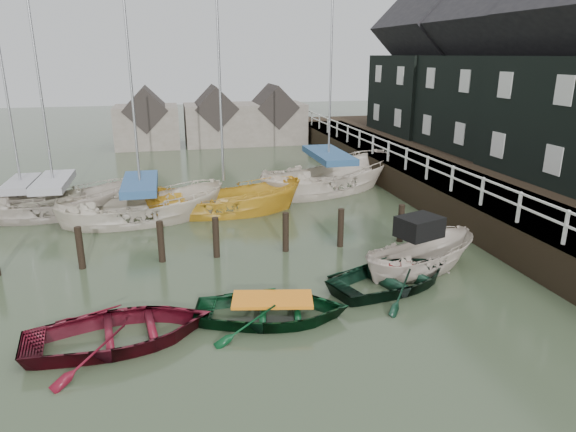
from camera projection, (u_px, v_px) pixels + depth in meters
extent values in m
plane|color=#303C26|center=(268.00, 291.00, 14.88)|extent=(120.00, 120.00, 0.00)
cube|color=black|center=(415.00, 162.00, 25.80)|extent=(3.00, 32.00, 0.20)
cube|color=silver|center=(389.00, 142.00, 25.16)|extent=(0.06, 32.00, 0.06)
cube|color=silver|center=(388.00, 150.00, 25.28)|extent=(0.06, 32.00, 0.06)
cube|color=black|center=(508.00, 183.00, 27.42)|extent=(14.00, 38.00, 1.50)
cube|color=black|center=(494.00, 103.00, 28.07)|extent=(6.00, 7.00, 5.00)
cube|color=black|center=(504.00, 21.00, 26.79)|extent=(6.11, 7.14, 6.11)
cube|color=black|center=(432.00, 94.00, 34.57)|extent=(6.40, 7.00, 5.00)
cube|color=black|center=(438.00, 27.00, 33.29)|extent=(6.52, 7.14, 6.52)
cylinder|color=black|center=(81.00, 254.00, 16.32)|extent=(0.22, 0.22, 1.80)
cylinder|color=black|center=(161.00, 247.00, 16.87)|extent=(0.22, 0.22, 1.80)
cylinder|color=black|center=(216.00, 243.00, 17.26)|extent=(0.22, 0.22, 1.80)
cylinder|color=black|center=(286.00, 237.00, 17.78)|extent=(0.22, 0.22, 1.80)
cylinder|color=black|center=(340.00, 233.00, 18.21)|extent=(0.22, 0.22, 1.80)
cylinder|color=black|center=(400.00, 228.00, 18.71)|extent=(0.22, 0.22, 1.80)
cube|color=#665B51|center=(147.00, 126.00, 37.71)|extent=(4.50, 4.00, 3.00)
cube|color=#282321|center=(146.00, 108.00, 37.32)|extent=(3.18, 4.08, 3.18)
cube|color=#665B51|center=(215.00, 124.00, 38.79)|extent=(4.50, 4.00, 3.00)
cube|color=#282321|center=(215.00, 107.00, 38.40)|extent=(3.18, 4.08, 3.18)
cube|color=#665B51|center=(274.00, 123.00, 39.77)|extent=(4.50, 4.00, 3.00)
cube|color=#282321|center=(273.00, 106.00, 39.37)|extent=(3.18, 4.08, 3.18)
imported|color=#500B17|center=(122.00, 343.00, 12.22)|extent=(4.73, 3.67, 0.90)
imported|color=black|center=(273.00, 319.00, 13.30)|extent=(4.45, 3.58, 0.82)
imported|color=black|center=(395.00, 286.00, 15.24)|extent=(4.94, 4.16, 0.87)
imported|color=beige|center=(419.00, 271.00, 16.28)|extent=(4.59, 2.93, 1.66)
cube|color=black|center=(419.00, 227.00, 16.04)|extent=(1.56, 1.37, 0.65)
imported|color=#B8AB9D|center=(58.00, 215.00, 21.87)|extent=(6.58, 3.08, 2.45)
cylinder|color=#B2B2B7|center=(37.00, 69.00, 20.06)|extent=(0.10, 0.10, 9.33)
cube|color=#96969C|center=(53.00, 182.00, 21.42)|extent=(3.61, 1.65, 0.30)
imported|color=beige|center=(143.00, 220.00, 21.22)|extent=(7.04, 3.40, 2.61)
cylinder|color=#B2B2B7|center=(131.00, 82.00, 19.54)|extent=(0.10, 0.10, 8.26)
cube|color=navy|center=(140.00, 184.00, 20.75)|extent=(3.86, 1.82, 0.30)
imported|color=gold|center=(225.00, 212.00, 22.33)|extent=(6.79, 2.80, 2.58)
cylinder|color=#B2B2B7|center=(220.00, 78.00, 20.63)|extent=(0.10, 0.10, 8.44)
imported|color=beige|center=(328.00, 190.00, 25.92)|extent=(8.49, 5.69, 3.07)
cylinder|color=#B2B2B7|center=(331.00, 58.00, 23.99)|extent=(0.10, 0.10, 9.45)
cube|color=navy|center=(329.00, 155.00, 25.37)|extent=(4.65, 3.08, 0.30)
imported|color=beige|center=(26.00, 212.00, 22.31)|extent=(5.81, 3.84, 2.10)
cylinder|color=#B2B2B7|center=(8.00, 104.00, 20.91)|extent=(0.10, 0.10, 6.93)
cube|color=gray|center=(21.00, 184.00, 21.92)|extent=(3.18, 2.07, 0.30)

